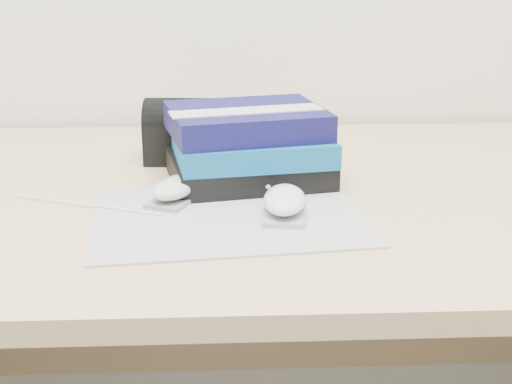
{
  "coord_description": "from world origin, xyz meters",
  "views": [
    {
      "loc": [
        -0.11,
        0.56,
        1.07
      ],
      "look_at": [
        -0.07,
        1.44,
        0.77
      ],
      "focal_mm": 50.0,
      "sensor_mm": 36.0,
      "label": 1
    }
  ],
  "objects_px": {
    "book_stack": "(249,146)",
    "pouch": "(182,131)",
    "mouse_rear": "(175,189)",
    "desk": "(289,305)",
    "mouse_front": "(285,202)"
  },
  "relations": [
    {
      "from": "mouse_rear",
      "to": "mouse_front",
      "type": "bearing_deg",
      "value": -23.2
    },
    {
      "from": "mouse_front",
      "to": "book_stack",
      "type": "xyz_separation_m",
      "value": [
        -0.04,
        0.16,
        0.04
      ]
    },
    {
      "from": "book_stack",
      "to": "pouch",
      "type": "xyz_separation_m",
      "value": [
        -0.11,
        0.12,
        -0.0
      ]
    },
    {
      "from": "desk",
      "to": "mouse_rear",
      "type": "distance_m",
      "value": 0.34
    },
    {
      "from": "mouse_rear",
      "to": "book_stack",
      "type": "distance_m",
      "value": 0.15
    },
    {
      "from": "desk",
      "to": "mouse_front",
      "type": "distance_m",
      "value": 0.32
    },
    {
      "from": "pouch",
      "to": "mouse_rear",
      "type": "bearing_deg",
      "value": -89.57
    },
    {
      "from": "mouse_front",
      "to": "desk",
      "type": "bearing_deg",
      "value": 81.73
    },
    {
      "from": "mouse_front",
      "to": "pouch",
      "type": "xyz_separation_m",
      "value": [
        -0.15,
        0.28,
        0.03
      ]
    },
    {
      "from": "book_stack",
      "to": "pouch",
      "type": "distance_m",
      "value": 0.16
    },
    {
      "from": "mouse_rear",
      "to": "pouch",
      "type": "xyz_separation_m",
      "value": [
        -0.0,
        0.21,
        0.03
      ]
    },
    {
      "from": "book_stack",
      "to": "pouch",
      "type": "bearing_deg",
      "value": 132.88
    },
    {
      "from": "mouse_front",
      "to": "pouch",
      "type": "height_order",
      "value": "pouch"
    },
    {
      "from": "mouse_rear",
      "to": "pouch",
      "type": "bearing_deg",
      "value": 90.43
    },
    {
      "from": "mouse_front",
      "to": "book_stack",
      "type": "distance_m",
      "value": 0.17
    }
  ]
}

